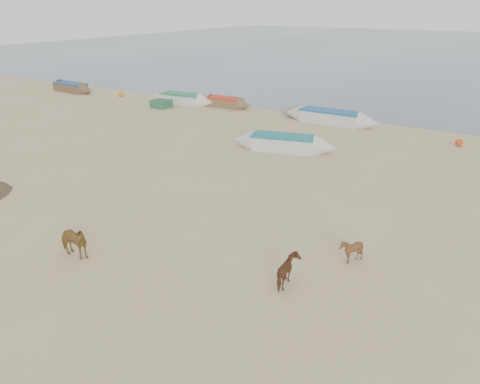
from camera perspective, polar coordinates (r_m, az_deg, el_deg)
name	(u,v)px	position (r m, az deg, el deg)	size (l,w,h in m)	color
ground	(176,259)	(15.60, -7.83, -8.15)	(140.00, 140.00, 0.00)	tan
sea	(480,51)	(92.98, 27.18, 15.06)	(160.00, 160.00, 0.00)	slate
cow_adult	(72,242)	(16.27, -19.75, -5.72)	(0.61, 1.35, 1.14)	brown
calf_front	(351,250)	(15.52, 13.40, -6.92)	(0.70, 0.79, 0.87)	#57351B
calf_right	(289,272)	(13.99, 6.02, -9.65)	(0.94, 0.80, 0.95)	brown
near_canoe	(283,143)	(26.61, 5.30, 6.00)	(5.95, 1.33, 0.88)	silver
waterline_canoes	(303,114)	(33.87, 7.66, 9.40)	(49.28, 3.91, 0.92)	brown
beach_clutter	(420,135)	(30.70, 21.12, 6.52)	(44.54, 3.98, 0.64)	#295B3D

